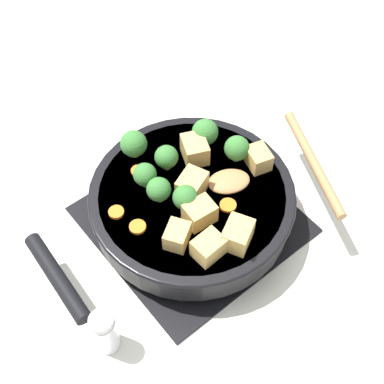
{
  "coord_description": "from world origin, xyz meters",
  "views": [
    {
      "loc": [
        -0.31,
        -0.38,
        0.76
      ],
      "look_at": [
        0.0,
        0.0,
        0.08
      ],
      "focal_mm": 50.0,
      "sensor_mm": 36.0,
      "label": 1
    }
  ],
  "objects": [
    {
      "name": "salt_shaker",
      "position": [
        -0.23,
        -0.09,
        0.04
      ],
      "size": [
        0.04,
        0.04,
        0.09
      ],
      "color": "white",
      "rests_on": "ground_plane"
    },
    {
      "name": "tofu_cube_back_piece",
      "position": [
        0.0,
        -0.0,
        0.1
      ],
      "size": [
        0.06,
        0.05,
        0.04
      ],
      "primitive_type": "cube",
      "rotation": [
        0.0,
        0.0,
        3.53
      ],
      "color": "tan",
      "rests_on": "skillet_pan"
    },
    {
      "name": "tofu_cube_mid_small",
      "position": [
        -0.01,
        -0.11,
        0.1
      ],
      "size": [
        0.06,
        0.05,
        0.04
      ],
      "primitive_type": "cube",
      "rotation": [
        0.0,
        0.0,
        3.63
      ],
      "color": "tan",
      "rests_on": "skillet_pan"
    },
    {
      "name": "carrot_slice_under_broccoli",
      "position": [
        -0.11,
        0.04,
        0.08
      ],
      "size": [
        0.02,
        0.02,
        0.01
      ],
      "primitive_type": "cylinder",
      "color": "orange",
      "rests_on": "skillet_pan"
    },
    {
      "name": "tofu_cube_east_chunk",
      "position": [
        -0.05,
        -0.1,
        0.1
      ],
      "size": [
        0.05,
        0.04,
        0.03
      ],
      "primitive_type": "cube",
      "rotation": [
        0.0,
        0.0,
        0.06
      ],
      "color": "tan",
      "rests_on": "skillet_pan"
    },
    {
      "name": "tofu_cube_center_large",
      "position": [
        0.05,
        0.05,
        0.1
      ],
      "size": [
        0.05,
        0.06,
        0.04
      ],
      "primitive_type": "cube",
      "rotation": [
        0.0,
        0.0,
        1.16
      ],
      "color": "tan",
      "rests_on": "skillet_pan"
    },
    {
      "name": "ground_plane",
      "position": [
        0.0,
        0.0,
        0.0
      ],
      "size": [
        2.4,
        2.4,
        0.0
      ],
      "primitive_type": "plane",
      "color": "silver"
    },
    {
      "name": "broccoli_floret_south_cluster",
      "position": [
        -0.03,
        -0.02,
        0.11
      ],
      "size": [
        0.04,
        0.04,
        0.05
      ],
      "color": "#709956",
      "rests_on": "skillet_pan"
    },
    {
      "name": "skillet_pan",
      "position": [
        -0.0,
        0.0,
        0.06
      ],
      "size": [
        0.42,
        0.33,
        0.06
      ],
      "color": "black",
      "rests_on": "front_burner_grate"
    },
    {
      "name": "broccoli_floret_east_rim",
      "position": [
        0.0,
        0.06,
        0.11
      ],
      "size": [
        0.04,
        0.04,
        0.05
      ],
      "color": "#709956",
      "rests_on": "skillet_pan"
    },
    {
      "name": "broccoli_floret_near_spoon",
      "position": [
        0.1,
        0.01,
        0.11
      ],
      "size": [
        0.04,
        0.04,
        0.05
      ],
      "color": "#709956",
      "rests_on": "skillet_pan"
    },
    {
      "name": "broccoli_floret_west_rim",
      "position": [
        -0.05,
        0.02,
        0.11
      ],
      "size": [
        0.04,
        0.04,
        0.05
      ],
      "color": "#709956",
      "rests_on": "skillet_pan"
    },
    {
      "name": "carrot_slice_edge_slice",
      "position": [
        -0.04,
        0.09,
        0.08
      ],
      "size": [
        0.02,
        0.02,
        0.01
      ],
      "primitive_type": "cylinder",
      "color": "orange",
      "rests_on": "skillet_pan"
    },
    {
      "name": "broccoli_floret_center_top",
      "position": [
        -0.05,
        0.06,
        0.11
      ],
      "size": [
        0.04,
        0.04,
        0.04
      ],
      "color": "#709956",
      "rests_on": "skillet_pan"
    },
    {
      "name": "broccoli_floret_north_edge",
      "position": [
        -0.03,
        0.12,
        0.11
      ],
      "size": [
        0.04,
        0.04,
        0.05
      ],
      "color": "#709956",
      "rests_on": "skillet_pan"
    },
    {
      "name": "tofu_cube_near_handle",
      "position": [
        -0.02,
        -0.05,
        0.1
      ],
      "size": [
        0.05,
        0.04,
        0.04
      ],
      "primitive_type": "cube",
      "rotation": [
        0.0,
        0.0,
        6.2
      ],
      "color": "tan",
      "rests_on": "skillet_pan"
    },
    {
      "name": "carrot_slice_near_center",
      "position": [
        0.03,
        -0.06,
        0.08
      ],
      "size": [
        0.03,
        0.03,
        0.01
      ],
      "primitive_type": "cylinder",
      "color": "orange",
      "rests_on": "skillet_pan"
    },
    {
      "name": "carrot_slice_orange_thin",
      "position": [
        -0.11,
        0.0,
        0.08
      ],
      "size": [
        0.03,
        0.03,
        0.01
      ],
      "primitive_type": "cylinder",
      "color": "orange",
      "rests_on": "skillet_pan"
    },
    {
      "name": "broccoli_floret_mid_floret",
      "position": [
        0.08,
        0.06,
        0.11
      ],
      "size": [
        0.04,
        0.04,
        0.05
      ],
      "color": "#709956",
      "rests_on": "skillet_pan"
    },
    {
      "name": "front_burner_grate",
      "position": [
        0.0,
        0.0,
        0.01
      ],
      "size": [
        0.31,
        0.31,
        0.03
      ],
      "color": "black",
      "rests_on": "ground_plane"
    },
    {
      "name": "wooden_spoon",
      "position": [
        0.13,
        -0.06,
        0.09
      ],
      "size": [
        0.22,
        0.21,
        0.02
      ],
      "color": "#A87A4C",
      "rests_on": "skillet_pan"
    },
    {
      "name": "tofu_cube_front_piece",
      "position": [
        0.12,
        -0.02,
        0.1
      ],
      "size": [
        0.04,
        0.05,
        0.03
      ],
      "primitive_type": "cube",
      "rotation": [
        0.0,
        0.0,
        4.44
      ],
      "color": "tan",
      "rests_on": "skillet_pan"
    },
    {
      "name": "tofu_cube_west_chunk",
      "position": [
        -0.07,
        -0.06,
        0.1
      ],
      "size": [
        0.05,
        0.05,
        0.03
      ],
      "primitive_type": "cube",
      "rotation": [
        0.0,
        0.0,
        3.71
      ],
      "color": "tan",
      "rests_on": "skillet_pan"
    }
  ]
}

